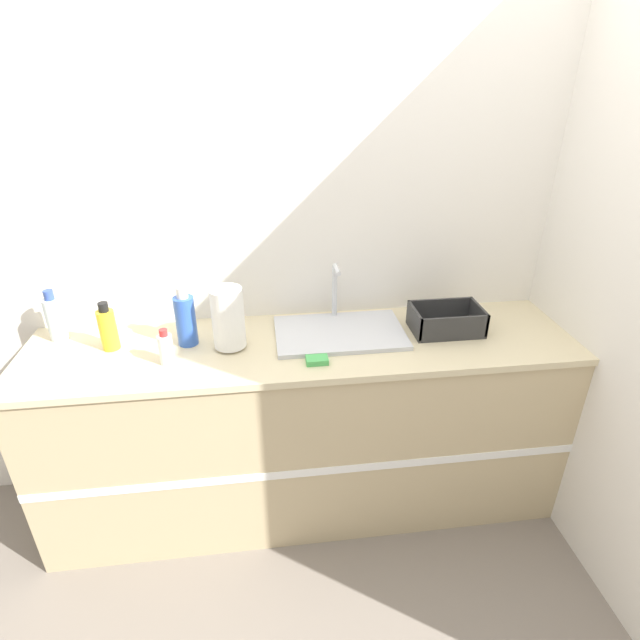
# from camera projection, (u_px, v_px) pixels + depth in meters

# --- Properties ---
(ground_plane) EXTENTS (12.00, 12.00, 0.00)m
(ground_plane) POSITION_uv_depth(u_px,v_px,m) (313.00, 543.00, 2.36)
(ground_plane) COLOR slate
(wall_back) EXTENTS (4.79, 0.06, 2.60)m
(wall_back) POSITION_uv_depth(u_px,v_px,m) (296.00, 239.00, 2.30)
(wall_back) COLOR silver
(wall_back) RESTS_ON ground_plane
(wall_right) EXTENTS (0.06, 2.58, 2.60)m
(wall_right) POSITION_uv_depth(u_px,v_px,m) (585.00, 251.00, 2.16)
(wall_right) COLOR silver
(wall_right) RESTS_ON ground_plane
(counter_cabinet) EXTENTS (2.42, 0.60, 0.93)m
(counter_cabinet) POSITION_uv_depth(u_px,v_px,m) (306.00, 426.00, 2.40)
(counter_cabinet) COLOR tan
(counter_cabinet) RESTS_ON ground_plane
(sink) EXTENTS (0.57, 0.36, 0.28)m
(sink) POSITION_uv_depth(u_px,v_px,m) (339.00, 331.00, 2.24)
(sink) COLOR silver
(sink) RESTS_ON counter_cabinet
(paper_towel_roll) EXTENTS (0.14, 0.14, 0.27)m
(paper_towel_roll) POSITION_uv_depth(u_px,v_px,m) (228.00, 318.00, 2.09)
(paper_towel_roll) COLOR #4C4C51
(paper_towel_roll) RESTS_ON counter_cabinet
(dish_rack) EXTENTS (0.31, 0.20, 0.12)m
(dish_rack) POSITION_uv_depth(u_px,v_px,m) (446.00, 322.00, 2.26)
(dish_rack) COLOR #2D2D2D
(dish_rack) RESTS_ON counter_cabinet
(bottle_clear) EXTENTS (0.07, 0.07, 0.23)m
(bottle_clear) POSITION_uv_depth(u_px,v_px,m) (55.00, 318.00, 2.17)
(bottle_clear) COLOR silver
(bottle_clear) RESTS_ON counter_cabinet
(bottle_blue) EXTENTS (0.09, 0.09, 0.27)m
(bottle_blue) POSITION_uv_depth(u_px,v_px,m) (186.00, 319.00, 2.12)
(bottle_blue) COLOR #2D56B7
(bottle_blue) RESTS_ON counter_cabinet
(bottle_yellow) EXTENTS (0.07, 0.07, 0.21)m
(bottle_yellow) POSITION_uv_depth(u_px,v_px,m) (108.00, 329.00, 2.10)
(bottle_yellow) COLOR yellow
(bottle_yellow) RESTS_ON counter_cabinet
(bottle_white_spray) EXTENTS (0.06, 0.06, 0.15)m
(bottle_white_spray) POSITION_uv_depth(u_px,v_px,m) (166.00, 348.00, 2.00)
(bottle_white_spray) COLOR white
(bottle_white_spray) RESTS_ON counter_cabinet
(sponge) EXTENTS (0.09, 0.06, 0.02)m
(sponge) POSITION_uv_depth(u_px,v_px,m) (317.00, 360.00, 2.03)
(sponge) COLOR #4CB259
(sponge) RESTS_ON counter_cabinet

